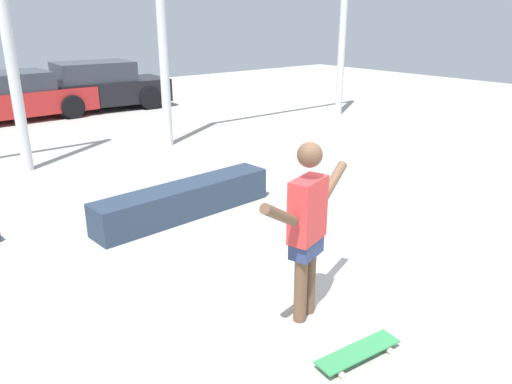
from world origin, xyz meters
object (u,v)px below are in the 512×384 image
Objects in this scene: grind_box at (185,200)px; parked_car_red at (11,97)px; parked_car_black at (99,87)px; skateboard at (358,352)px; skateboarder at (307,224)px.

grind_box is 9.09m from parked_car_red.
parked_car_red is 1.02× the size of parked_car_black.
parked_car_black is (3.12, 12.84, 0.63)m from skateboard.
grind_box is 0.66× the size of parked_car_red.
skateboarder reaches higher than parked_car_black.
skateboard is 0.30× the size of grind_box.
parked_car_red is at bearing 70.74° from skateboarder.
skateboarder is at bearing -99.03° from grind_box.
skateboarder reaches higher than skateboard.
skateboarder is 2.08× the size of skateboard.
parked_car_black is at bearing 74.34° from grind_box.
skateboard is 0.20× the size of parked_car_red.
grind_box is at bearing -91.14° from parked_car_red.
parked_car_black reaches higher than parked_car_red.
skateboard is at bearing -93.64° from parked_car_red.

